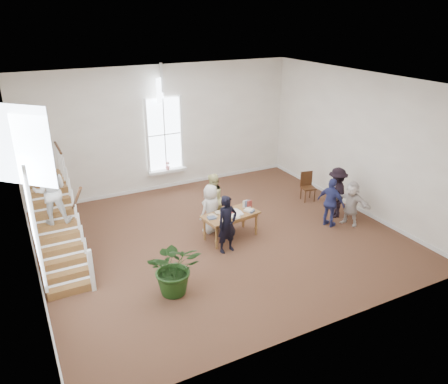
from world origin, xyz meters
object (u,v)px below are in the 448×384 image
library_table (231,216)px  woman_cluster_a (331,203)px  police_officer (227,224)px  woman_cluster_c (351,203)px  woman_cluster_b (337,193)px  elderly_woman (211,209)px  side_chair (307,184)px  floor_plant (175,267)px  person_yellow (213,199)px

library_table → woman_cluster_a: (3.07, -0.72, 0.10)m
police_officer → woman_cluster_a: 3.53m
woman_cluster_c → woman_cluster_b: bearing=159.2°
elderly_woman → side_chair: bearing=168.8°
floor_plant → woman_cluster_b: bearing=14.0°
police_officer → side_chair: police_officer is taller
library_table → woman_cluster_a: woman_cluster_a is taller
library_table → side_chair: bearing=10.3°
police_officer → floor_plant: police_officer is taller
woman_cluster_a → side_chair: size_ratio=1.54×
police_officer → woman_cluster_b: 4.15m
person_yellow → woman_cluster_a: 3.63m
police_officer → floor_plant: (-1.97, -1.16, -0.14)m
elderly_woman → woman_cluster_a: 3.68m
woman_cluster_b → woman_cluster_c: woman_cluster_b is taller
woman_cluster_b → elderly_woman: bearing=-76.5°
library_table → woman_cluster_b: bearing=-12.5°
police_officer → library_table: bearing=46.9°
person_yellow → floor_plant: bearing=17.1°
elderly_woman → side_chair: size_ratio=1.48×
police_officer → woman_cluster_c: 4.17m
elderly_woman → woman_cluster_b: (4.03, -0.88, 0.08)m
woman_cluster_a → floor_plant: bearing=81.5°
woman_cluster_b → side_chair: (0.02, 1.51, -0.26)m
woman_cluster_b → woman_cluster_a: bearing=-27.3°
floor_plant → woman_cluster_c: bearing=8.1°
elderly_woman → woman_cluster_b: woman_cluster_b is taller
floor_plant → library_table: bearing=36.4°
elderly_woman → side_chair: (4.05, 0.63, -0.19)m
elderly_woman → woman_cluster_c: 4.34m
elderly_woman → woman_cluster_c: elderly_woman is taller
woman_cluster_a → floor_plant: size_ratio=1.13×
elderly_woman → person_yellow: size_ratio=0.93×
woman_cluster_a → woman_cluster_b: 0.75m
library_table → woman_cluster_c: size_ratio=1.21×
library_table → woman_cluster_b: woman_cluster_b is taller
police_officer → woman_cluster_a: (3.53, -0.08, -0.05)m
person_yellow → side_chair: bearing=148.4°
floor_plant → police_officer: bearing=30.3°
police_officer → side_chair: 4.56m
woman_cluster_a → side_chair: 2.07m
library_table → woman_cluster_a: 3.15m
woman_cluster_c → library_table: bearing=-127.6°
elderly_woman → floor_plant: size_ratio=1.09×
library_table → person_yellow: (-0.06, 1.11, 0.13)m
library_table → police_officer: police_officer is taller
library_table → police_officer: size_ratio=1.05×
library_table → woman_cluster_a: bearing=-21.5°
person_yellow → woman_cluster_c: person_yellow is taller
woman_cluster_b → police_officer: bearing=-59.1°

